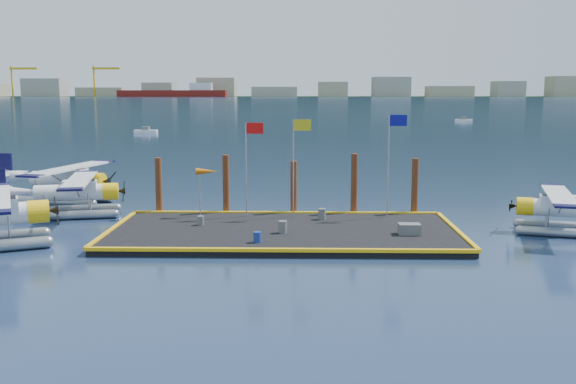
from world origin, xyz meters
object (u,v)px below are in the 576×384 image
seaplane_b (74,195)px  seaplane_c (66,182)px  crate (409,229)px  flagpole_blue (392,150)px  drum_1 (283,227)px  windsock (207,173)px  drum_3 (257,237)px  flagpole_red (249,154)px  piling_3 (354,186)px  drum_5 (322,214)px  piling_1 (226,186)px  seaplane_d (565,211)px  flagpole_yellow (297,153)px  piling_0 (159,188)px  piling_4 (415,188)px  piling_2 (294,190)px  drum_0 (201,221)px

seaplane_b → seaplane_c: 5.54m
crate → flagpole_blue: size_ratio=0.19×
drum_1 → windsock: windsock is taller
crate → drum_3: bearing=-165.7°
flagpole_red → piling_3: (6.79, 1.60, -2.25)m
piling_3 → drum_5: bearing=-131.2°
crate → piling_1: bearing=149.1°
drum_5 → piling_1: (-6.31, 2.50, 1.36)m
drum_3 → flagpole_red: bearing=97.8°
crate → piling_1: size_ratio=0.29×
seaplane_d → piling_1: 21.05m
drum_1 → piling_1: (-3.96, 6.43, 1.35)m
piling_3 → seaplane_b: bearing=179.7°
seaplane_c → flagpole_yellow: bearing=82.3°
piling_0 → drum_3: bearing=-50.7°
piling_4 → piling_1: bearing=180.0°
seaplane_b → windsock: bearing=67.5°
drum_5 → seaplane_b: bearing=171.1°
drum_1 → drum_5: (2.35, 3.92, -0.00)m
piling_2 → piling_3: piling_3 is taller
piling_3 → seaplane_d: bearing=-20.5°
seaplane_d → drum_1: size_ratio=12.89×
seaplane_d → piling_4: 9.25m
drum_0 → flagpole_yellow: (5.73, 2.81, 3.83)m
drum_3 → drum_0: bearing=130.4°
seaplane_d → crate: (-9.46, -2.12, -0.68)m
drum_1 → piling_2: bearing=85.2°
flagpole_red → seaplane_c: bearing=155.0°
drum_5 → seaplane_d: bearing=-8.0°
drum_1 → piling_4: bearing=37.0°
drum_1 → crate: 7.13m
flagpole_yellow → flagpole_blue: bearing=-0.0°
drum_5 → flagpole_blue: flagpole_blue is taller
flagpole_blue → windsock: (-11.72, 0.00, -1.46)m
piling_2 → drum_1: bearing=-94.8°
drum_5 → piling_0: 11.17m
seaplane_c → crate: size_ratio=8.54×
drum_1 → crate: size_ratio=0.57×
seaplane_d → drum_5: seaplane_d is taller
drum_0 → piling_4: 14.29m
crate → piling_1: (-11.09, 6.63, 1.40)m
drum_1 → flagpole_blue: (6.73, 4.83, 3.94)m
piling_2 → flagpole_blue: bearing=-14.5°
drum_5 → flagpole_yellow: flagpole_yellow is taller
drum_0 → flagpole_blue: 12.70m
seaplane_b → drum_3: seaplane_b is taller
flagpole_yellow → seaplane_c: bearing=158.9°
piling_3 → piling_4: 4.00m
seaplane_d → flagpole_blue: 10.79m
piling_3 → piling_4: piling_3 is taller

